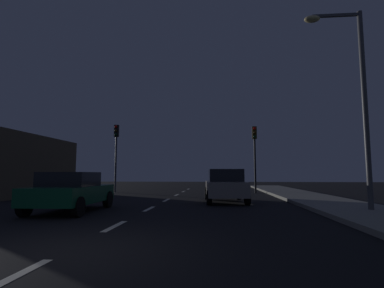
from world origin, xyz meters
TOP-DOWN VIEW (x-y plane):
  - ground_plane at (0.00, 7.00)m, footprint 80.00×80.00m
  - sidewalk_curb_right at (7.50, 7.00)m, footprint 3.00×40.00m
  - lane_stripe_nearest at (0.00, -1.20)m, footprint 0.16×1.60m
  - lane_stripe_second at (0.00, 2.60)m, footprint 0.16×1.60m
  - lane_stripe_third at (0.00, 6.40)m, footprint 0.16×1.60m
  - lane_stripe_fourth at (0.00, 10.20)m, footprint 0.16×1.60m
  - lane_stripe_fifth at (0.00, 14.00)m, footprint 0.16×1.60m
  - lane_stripe_sixth at (0.00, 17.80)m, footprint 0.16×1.60m
  - lane_stripe_seventh at (0.00, 21.60)m, footprint 0.16×1.60m
  - traffic_signal_left at (-4.93, 16.39)m, footprint 0.32×0.38m
  - traffic_signal_right at (5.30, 16.38)m, footprint 0.32×0.38m
  - car_stopped_ahead at (3.00, 9.43)m, footprint 2.10×4.04m
  - car_adjacent_lane at (-2.60, 5.32)m, footprint 2.05×3.91m
  - street_lamp_right at (7.48, 5.63)m, footprint 2.03×0.36m
  - storefront_left at (-10.63, 12.45)m, footprint 5.27×7.89m

SIDE VIEW (x-z plane):
  - ground_plane at x=0.00m, z-range 0.00..0.00m
  - lane_stripe_nearest at x=0.00m, z-range 0.00..0.01m
  - lane_stripe_second at x=0.00m, z-range 0.00..0.01m
  - lane_stripe_third at x=0.00m, z-range 0.00..0.01m
  - lane_stripe_fourth at x=0.00m, z-range 0.00..0.01m
  - lane_stripe_fifth at x=0.00m, z-range 0.00..0.01m
  - lane_stripe_sixth at x=0.00m, z-range 0.00..0.01m
  - lane_stripe_seventh at x=0.00m, z-range 0.00..0.01m
  - sidewalk_curb_right at x=7.50m, z-range 0.00..0.15m
  - car_adjacent_lane at x=-2.60m, z-range 0.02..1.43m
  - car_stopped_ahead at x=3.00m, z-range 0.00..1.57m
  - storefront_left at x=-10.63m, z-range 0.00..3.67m
  - traffic_signal_right at x=5.30m, z-range 0.96..5.72m
  - traffic_signal_left at x=-4.93m, z-range 1.00..6.03m
  - street_lamp_right at x=7.48m, z-range 0.75..7.92m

